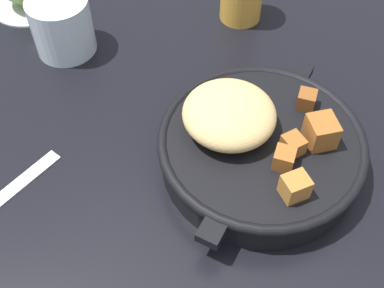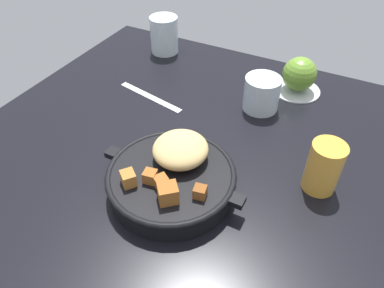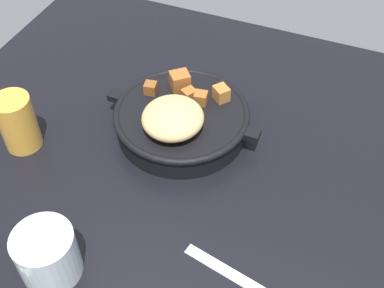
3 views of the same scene
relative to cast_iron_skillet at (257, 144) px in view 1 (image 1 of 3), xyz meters
The scene contains 4 objects.
ground_plane 10.36cm from the cast_iron_skillet, 103.33° to the left, with size 92.76×91.38×2.40cm, color black.
cast_iron_skillet is the anchor object (origin of this frame).
saucer_plate 43.94cm from the cast_iron_skillet, 74.76° to the left, with size 11.87×11.87×0.60cm, color #B7BABF.
water_glass_short 31.70cm from the cast_iron_skillet, 79.36° to the left, with size 8.25×8.25×7.92cm, color silver.
Camera 1 is at (-31.44, -18.56, 47.30)cm, focal length 46.81 mm.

